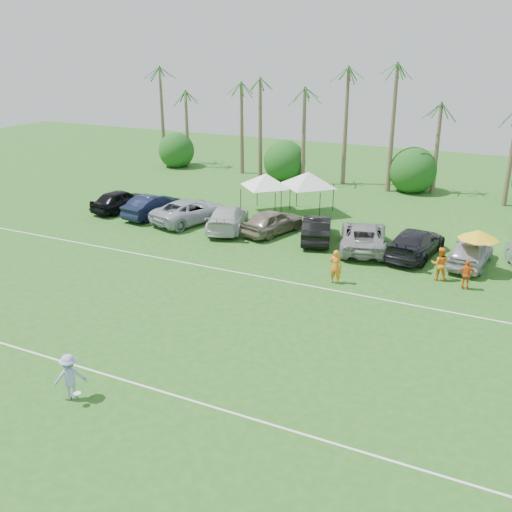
% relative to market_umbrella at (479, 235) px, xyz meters
% --- Properties ---
extents(ground, '(120.00, 120.00, 0.00)m').
position_rel_market_umbrella_xyz_m(ground, '(-13.30, -20.01, -2.32)').
color(ground, '#265A1B').
rests_on(ground, ground).
extents(field_lines, '(80.00, 12.10, 0.01)m').
position_rel_market_umbrella_xyz_m(field_lines, '(-13.30, -12.01, -2.32)').
color(field_lines, white).
rests_on(field_lines, ground).
extents(palm_tree_0, '(2.40, 2.40, 8.90)m').
position_rel_market_umbrella_xyz_m(palm_tree_0, '(-35.30, 17.99, 5.16)').
color(palm_tree_0, brown).
rests_on(palm_tree_0, ground).
extents(palm_tree_1, '(2.40, 2.40, 9.90)m').
position_rel_market_umbrella_xyz_m(palm_tree_1, '(-30.30, 17.99, 6.03)').
color(palm_tree_1, brown).
rests_on(palm_tree_1, ground).
extents(palm_tree_2, '(2.40, 2.40, 10.90)m').
position_rel_market_umbrella_xyz_m(palm_tree_2, '(-25.30, 17.99, 6.89)').
color(palm_tree_2, brown).
rests_on(palm_tree_2, ground).
extents(palm_tree_3, '(2.40, 2.40, 11.90)m').
position_rel_market_umbrella_xyz_m(palm_tree_3, '(-21.30, 17.99, 7.74)').
color(palm_tree_3, brown).
rests_on(palm_tree_3, ground).
extents(palm_tree_4, '(2.40, 2.40, 8.90)m').
position_rel_market_umbrella_xyz_m(palm_tree_4, '(-17.30, 17.99, 5.16)').
color(palm_tree_4, brown).
rests_on(palm_tree_4, ground).
extents(palm_tree_5, '(2.40, 2.40, 9.90)m').
position_rel_market_umbrella_xyz_m(palm_tree_5, '(-13.30, 17.99, 6.03)').
color(palm_tree_5, brown).
rests_on(palm_tree_5, ground).
extents(palm_tree_6, '(2.40, 2.40, 10.90)m').
position_rel_market_umbrella_xyz_m(palm_tree_6, '(-9.30, 17.99, 6.89)').
color(palm_tree_6, brown).
rests_on(palm_tree_6, ground).
extents(palm_tree_7, '(2.40, 2.40, 11.90)m').
position_rel_market_umbrella_xyz_m(palm_tree_7, '(-5.30, 17.99, 7.74)').
color(palm_tree_7, brown).
rests_on(palm_tree_7, ground).
extents(palm_tree_8, '(2.40, 2.40, 8.90)m').
position_rel_market_umbrella_xyz_m(palm_tree_8, '(-0.30, 17.99, 5.16)').
color(palm_tree_8, brown).
rests_on(palm_tree_8, ground).
extents(bush_tree_0, '(4.00, 4.00, 4.00)m').
position_rel_market_umbrella_xyz_m(bush_tree_0, '(-32.30, 18.99, -0.53)').
color(bush_tree_0, brown).
rests_on(bush_tree_0, ground).
extents(bush_tree_1, '(4.00, 4.00, 4.00)m').
position_rel_market_umbrella_xyz_m(bush_tree_1, '(-19.30, 18.99, -0.53)').
color(bush_tree_1, brown).
rests_on(bush_tree_1, ground).
extents(bush_tree_2, '(4.00, 4.00, 4.00)m').
position_rel_market_umbrella_xyz_m(bush_tree_2, '(-7.30, 18.99, -0.53)').
color(bush_tree_2, brown).
rests_on(bush_tree_2, ground).
extents(sideline_player_a, '(0.74, 0.51, 1.95)m').
position_rel_market_umbrella_xyz_m(sideline_player_a, '(-6.80, -4.99, -1.35)').
color(sideline_player_a, orange).
rests_on(sideline_player_a, ground).
extents(sideline_player_b, '(1.10, 0.95, 1.94)m').
position_rel_market_umbrella_xyz_m(sideline_player_b, '(-1.68, -2.01, -1.36)').
color(sideline_player_b, orange).
rests_on(sideline_player_b, ground).
extents(sideline_player_c, '(1.00, 0.43, 1.69)m').
position_rel_market_umbrella_xyz_m(sideline_player_c, '(-0.14, -2.72, -1.48)').
color(sideline_player_c, orange).
rests_on(sideline_player_c, ground).
extents(canopy_tent_left, '(4.47, 4.47, 3.62)m').
position_rel_market_umbrella_xyz_m(canopy_tent_left, '(-16.21, 6.07, 0.78)').
color(canopy_tent_left, black).
rests_on(canopy_tent_left, ground).
extents(canopy_tent_right, '(4.78, 4.78, 3.88)m').
position_rel_market_umbrella_xyz_m(canopy_tent_right, '(-13.12, 7.17, 0.99)').
color(canopy_tent_right, black).
rests_on(canopy_tent_right, ground).
extents(market_umbrella, '(2.33, 2.33, 2.59)m').
position_rel_market_umbrella_xyz_m(market_umbrella, '(0.00, 0.00, 0.00)').
color(market_umbrella, black).
rests_on(market_umbrella, ground).
extents(frisbee_player, '(1.35, 1.29, 1.83)m').
position_rel_market_umbrella_xyz_m(frisbee_player, '(-12.21, -19.82, -1.41)').
color(frisbee_player, '#99A3D9').
rests_on(frisbee_player, ground).
extents(parked_car_0, '(2.92, 5.36, 1.73)m').
position_rel_market_umbrella_xyz_m(parked_car_0, '(-26.73, 1.45, -1.46)').
color(parked_car_0, black).
rests_on(parked_car_0, ground).
extents(parked_car_1, '(2.52, 5.44, 1.73)m').
position_rel_market_umbrella_xyz_m(parked_car_1, '(-23.43, 1.22, -1.46)').
color(parked_car_1, black).
rests_on(parked_car_1, ground).
extents(parked_car_2, '(4.48, 6.77, 1.73)m').
position_rel_market_umbrella_xyz_m(parked_car_2, '(-20.14, 1.29, -1.46)').
color(parked_car_2, '#A7ABB6').
rests_on(parked_car_2, ground).
extents(parked_car_3, '(4.20, 6.42, 1.73)m').
position_rel_market_umbrella_xyz_m(parked_car_3, '(-16.84, 0.95, -1.46)').
color(parked_car_3, silver).
rests_on(parked_car_3, ground).
extents(parked_car_4, '(3.37, 5.44, 1.73)m').
position_rel_market_umbrella_xyz_m(parked_car_4, '(-13.55, 1.52, -1.46)').
color(parked_car_4, gray).
rests_on(parked_car_4, ground).
extents(parked_car_5, '(3.32, 5.55, 1.73)m').
position_rel_market_umbrella_xyz_m(parked_car_5, '(-10.25, 1.47, -1.46)').
color(parked_car_5, black).
rests_on(parked_car_5, ground).
extents(parked_car_6, '(4.43, 6.76, 1.73)m').
position_rel_market_umbrella_xyz_m(parked_car_6, '(-6.96, 1.16, -1.46)').
color(parked_car_6, gray).
rests_on(parked_car_6, ground).
extents(parked_car_7, '(3.16, 6.21, 1.73)m').
position_rel_market_umbrella_xyz_m(parked_car_7, '(-3.67, 1.28, -1.46)').
color(parked_car_7, black).
rests_on(parked_car_7, ground).
extents(parked_car_8, '(2.47, 5.23, 1.73)m').
position_rel_market_umbrella_xyz_m(parked_car_8, '(-0.37, 1.13, -1.46)').
color(parked_car_8, '#B1B1BB').
rests_on(parked_car_8, ground).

